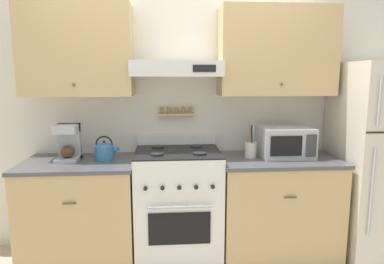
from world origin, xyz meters
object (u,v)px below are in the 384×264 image
object	(u,v)px
stove_range	(178,204)
coffee_maker	(69,142)
tea_kettle	(105,151)
utensil_crock	(251,149)
microwave	(285,142)
refrigerator	(376,160)

from	to	relation	value
stove_range	coffee_maker	xyz separation A→B (m)	(-0.93, 0.06, 0.56)
tea_kettle	utensil_crock	xyz separation A→B (m)	(1.28, 0.00, -0.01)
stove_range	microwave	size ratio (longest dim) A/B	2.36
microwave	utensil_crock	distance (m)	0.32
tea_kettle	stove_range	bearing A→B (deg)	-2.77
coffee_maker	refrigerator	bearing A→B (deg)	-2.13
refrigerator	microwave	world-z (taller)	refrigerator
stove_range	tea_kettle	world-z (taller)	tea_kettle
refrigerator	tea_kettle	size ratio (longest dim) A/B	8.13
microwave	coffee_maker	bearing A→B (deg)	179.61
tea_kettle	coffee_maker	size ratio (longest dim) A/B	0.68
refrigerator	coffee_maker	size ratio (longest dim) A/B	5.53
stove_range	tea_kettle	size ratio (longest dim) A/B	5.01
utensil_crock	stove_range	bearing A→B (deg)	-177.32
refrigerator	tea_kettle	distance (m)	2.41
stove_range	utensil_crock	bearing A→B (deg)	2.68
stove_range	microwave	world-z (taller)	microwave
coffee_maker	microwave	xyz separation A→B (m)	(1.90, -0.01, -0.02)
refrigerator	coffee_maker	xyz separation A→B (m)	(-2.72, 0.10, 0.19)
refrigerator	coffee_maker	bearing A→B (deg)	177.87
refrigerator	utensil_crock	size ratio (longest dim) A/B	5.98
stove_range	refrigerator	world-z (taller)	refrigerator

